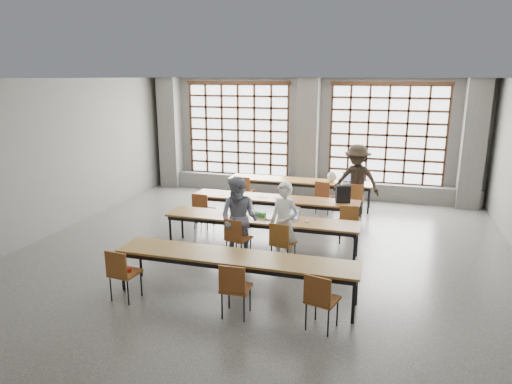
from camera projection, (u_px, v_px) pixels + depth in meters
floor at (259, 259)px, 9.10m from camera, size 11.00×11.00×0.00m
ceiling at (259, 79)px, 8.24m from camera, size 11.00×11.00×0.00m
wall_back at (310, 137)px, 13.78m from camera, size 10.00×0.00×10.00m
wall_front at (64, 313)px, 3.56m from camera, size 10.00×0.00×10.00m
wall_left at (42, 160)px, 10.04m from camera, size 0.00×11.00×11.00m
column_left at (170, 133)px, 14.76m from camera, size 0.60×0.55×3.50m
column_mid at (308, 138)px, 13.52m from camera, size 0.60×0.55×3.50m
column_right at (473, 145)px, 12.28m from camera, size 0.60×0.55×3.50m
window_left at (238, 130)px, 14.29m from camera, size 3.32×0.12×3.00m
window_right at (387, 135)px, 13.05m from camera, size 3.32×0.12×3.00m
sill_ledge at (307, 187)px, 13.96m from camera, size 9.80×0.35×0.50m
desk_row_a at (299, 182)px, 12.74m from camera, size 4.00×0.70×0.73m
desk_row_b at (275, 200)px, 10.89m from camera, size 4.00×0.70×0.73m
desk_row_c at (261, 221)px, 9.33m from camera, size 4.00×0.70×0.73m
desk_row_d at (235, 260)px, 7.37m from camera, size 4.00×0.70×0.73m
chair_back_left at (245, 188)px, 12.58m from camera, size 0.44×0.45×0.88m
chair_back_mid at (324, 194)px, 11.98m from camera, size 0.51×0.51×0.88m
chair_back_right at (355, 196)px, 11.75m from camera, size 0.44×0.44×0.88m
chair_mid_left at (202, 207)px, 10.78m from camera, size 0.45×0.45×0.88m
chair_mid_centre at (285, 214)px, 10.22m from camera, size 0.47×0.47×0.88m
chair_mid_right at (349, 220)px, 9.84m from camera, size 0.47×0.48×0.88m
chair_front_left at (236, 235)px, 8.87m from camera, size 0.51×0.52×0.88m
chair_front_right at (282, 240)px, 8.62m from camera, size 0.50×0.50×0.88m
chair_near_left at (122, 270)px, 7.29m from camera, size 0.46×0.47×0.88m
chair_near_mid at (234, 285)px, 6.76m from camera, size 0.43×0.44×0.88m
chair_near_right at (320, 296)px, 6.41m from camera, size 0.51×0.52×0.88m
student_male at (284, 224)px, 8.67m from camera, size 0.69×0.56×1.63m
student_female at (239, 219)px, 8.91m from camera, size 0.86×0.70×1.67m
student_back at (357, 180)px, 11.77m from camera, size 1.33×0.94×1.86m
laptop_front at (290, 216)px, 9.24m from camera, size 0.46×0.44×0.26m
laptop_back at (349, 180)px, 12.44m from camera, size 0.36×0.31×0.26m
mouse at (307, 221)px, 9.03m from camera, size 0.11×0.09×0.04m
green_box at (260, 214)px, 9.39m from camera, size 0.26×0.13×0.09m
phone at (268, 220)px, 9.17m from camera, size 0.14×0.10×0.01m
paper_sheet_b at (262, 197)px, 10.91m from camera, size 0.34×0.27×0.00m
paper_sheet_c at (279, 198)px, 10.85m from camera, size 0.35×0.29×0.00m
backpack at (343, 194)px, 10.43m from camera, size 0.36×0.28×0.40m
plastic_bag at (332, 176)px, 12.49m from camera, size 0.26×0.21×0.29m
red_pouch at (125, 270)px, 7.37m from camera, size 0.21×0.13×0.06m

